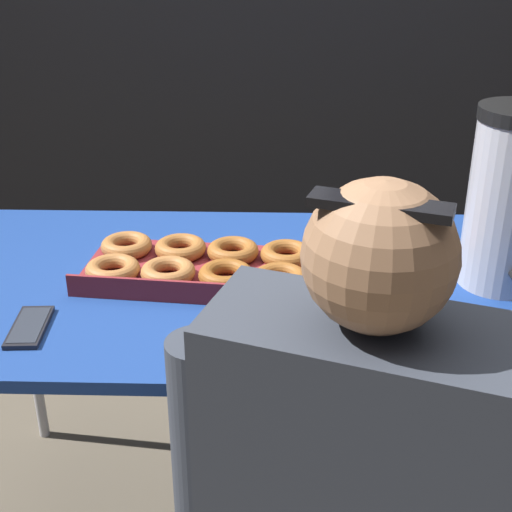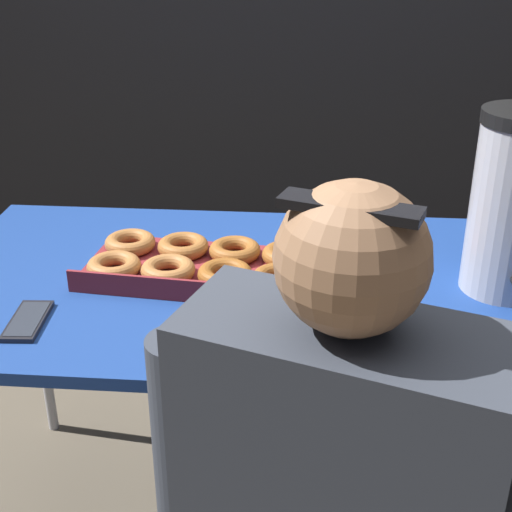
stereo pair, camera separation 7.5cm
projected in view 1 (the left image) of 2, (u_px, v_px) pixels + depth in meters
The scene contains 4 objects.
folding_table at pixel (268, 297), 1.65m from camera, with size 1.54×0.81×0.77m.
donut_box at pixel (221, 268), 1.63m from camera, with size 0.69×0.34×0.05m.
coffee_urn at pixel (510, 199), 1.54m from camera, with size 0.19×0.21×0.43m.
cell_phone at pixel (30, 327), 1.44m from camera, with size 0.08×0.16×0.01m.
Camera 1 is at (0.01, -1.45, 1.52)m, focal length 50.00 mm.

